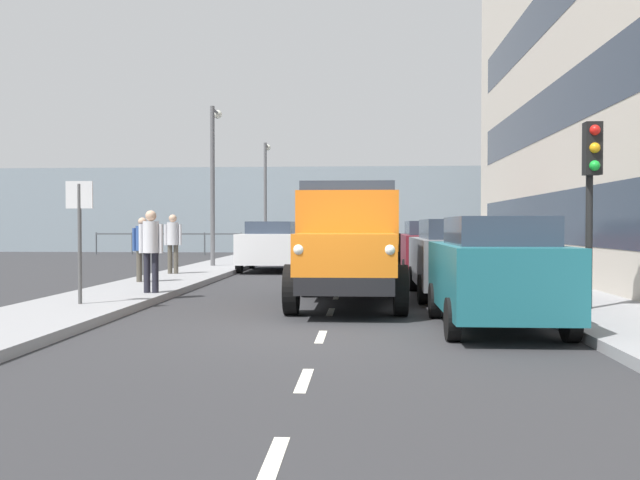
# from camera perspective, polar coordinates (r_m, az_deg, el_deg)

# --- Properties ---
(ground_plane) EXTENTS (80.00, 80.00, 0.00)m
(ground_plane) POSITION_cam_1_polar(r_m,az_deg,el_deg) (18.68, 1.77, -3.66)
(ground_plane) COLOR #2D2D30
(sidewalk_left) EXTENTS (2.21, 37.56, 0.15)m
(sidewalk_left) POSITION_cam_1_polar(r_m,az_deg,el_deg) (19.10, 15.96, -3.38)
(sidewalk_left) COLOR gray
(sidewalk_left) RESTS_ON ground_plane
(sidewalk_right) EXTENTS (2.21, 37.56, 0.15)m
(sidewalk_right) POSITION_cam_1_polar(r_m,az_deg,el_deg) (19.40, -12.19, -3.29)
(sidewalk_right) COLOR gray
(sidewalk_right) RESTS_ON ground_plane
(road_centreline_markings) EXTENTS (0.12, 33.25, 0.01)m
(road_centreline_markings) POSITION_cam_1_polar(r_m,az_deg,el_deg) (17.92, 1.69, -3.86)
(road_centreline_markings) COLOR silver
(road_centreline_markings) RESTS_ON ground_plane
(sea_horizon) EXTENTS (80.00, 0.80, 5.00)m
(sea_horizon) POSITION_cam_1_polar(r_m,az_deg,el_deg) (40.40, 2.79, 2.52)
(sea_horizon) COLOR #84939E
(sea_horizon) RESTS_ON ground_plane
(seawall_railing) EXTENTS (28.08, 0.08, 1.20)m
(seawall_railing) POSITION_cam_1_polar(r_m,az_deg,el_deg) (36.79, 2.71, 0.18)
(seawall_railing) COLOR #4C5156
(seawall_railing) RESTS_ON ground_plane
(truck_vintage_orange) EXTENTS (2.17, 5.64, 2.43)m
(truck_vintage_orange) POSITION_cam_1_polar(r_m,az_deg,el_deg) (13.47, 2.29, -0.54)
(truck_vintage_orange) COLOR black
(truck_vintage_orange) RESTS_ON ground_plane
(car_teal_kerbside_near) EXTENTS (1.77, 3.82, 1.72)m
(car_teal_kerbside_near) POSITION_cam_1_polar(r_m,az_deg,el_deg) (10.90, 14.29, -2.49)
(car_teal_kerbside_near) COLOR #1E6670
(car_teal_kerbside_near) RESTS_ON ground_plane
(car_grey_kerbside_1) EXTENTS (1.83, 4.45, 1.72)m
(car_grey_kerbside_1) POSITION_cam_1_polar(r_m,az_deg,el_deg) (15.49, 11.11, -1.37)
(car_grey_kerbside_1) COLOR slate
(car_grey_kerbside_1) RESTS_ON ground_plane
(car_maroon_kerbside_2) EXTENTS (1.76, 4.47, 1.72)m
(car_maroon_kerbside_2) POSITION_cam_1_polar(r_m,az_deg,el_deg) (21.78, 8.95, -0.62)
(car_maroon_kerbside_2) COLOR maroon
(car_maroon_kerbside_2) RESTS_ON ground_plane
(car_white_oppositeside_0) EXTENTS (1.96, 4.06, 1.72)m
(car_white_oppositeside_0) POSITION_cam_1_polar(r_m,az_deg,el_deg) (24.08, -4.05, -0.43)
(car_white_oppositeside_0) COLOR white
(car_white_oppositeside_0) RESTS_ON ground_plane
(car_navy_oppositeside_1) EXTENTS (1.84, 4.22, 1.72)m
(car_navy_oppositeside_1) POSITION_cam_1_polar(r_m,az_deg,el_deg) (30.21, -2.48, -0.09)
(car_navy_oppositeside_1) COLOR navy
(car_navy_oppositeside_1) RESTS_ON ground_plane
(pedestrian_strolling) EXTENTS (0.53, 0.34, 1.76)m
(pedestrian_strolling) POSITION_cam_1_polar(r_m,az_deg,el_deg) (15.14, -13.79, -0.33)
(pedestrian_strolling) COLOR black
(pedestrian_strolling) RESTS_ON sidewalk_right
(pedestrian_in_dark_coat) EXTENTS (0.53, 0.34, 1.64)m
(pedestrian_in_dark_coat) POSITION_cam_1_polar(r_m,az_deg,el_deg) (18.11, -14.45, -0.33)
(pedestrian_in_dark_coat) COLOR #4C473D
(pedestrian_in_dark_coat) RESTS_ON sidewalk_right
(pedestrian_near_railing) EXTENTS (0.53, 0.34, 1.76)m
(pedestrian_near_railing) POSITION_cam_1_polar(r_m,az_deg,el_deg) (20.98, -12.06, 0.10)
(pedestrian_near_railing) COLOR #4C473D
(pedestrian_near_railing) RESTS_ON sidewalk_right
(traffic_light_near) EXTENTS (0.28, 0.41, 3.20)m
(traffic_light_near) POSITION_cam_1_polar(r_m,az_deg,el_deg) (12.73, 21.52, 5.11)
(traffic_light_near) COLOR black
(traffic_light_near) RESTS_ON sidewalk_left
(lamp_post_promenade) EXTENTS (0.32, 1.14, 5.69)m
(lamp_post_promenade) POSITION_cam_1_polar(r_m,az_deg,el_deg) (25.12, -8.78, 5.78)
(lamp_post_promenade) COLOR #59595B
(lamp_post_promenade) RESTS_ON sidewalk_right
(lamp_post_far) EXTENTS (0.32, 1.14, 5.77)m
(lamp_post_far) POSITION_cam_1_polar(r_m,az_deg,el_deg) (36.45, -4.51, 4.43)
(lamp_post_far) COLOR #59595B
(lamp_post_far) RESTS_ON sidewalk_right
(street_sign) EXTENTS (0.50, 0.07, 2.25)m
(street_sign) POSITION_cam_1_polar(r_m,az_deg,el_deg) (13.37, -19.25, 1.55)
(street_sign) COLOR #4C4C4C
(street_sign) RESTS_ON sidewalk_right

